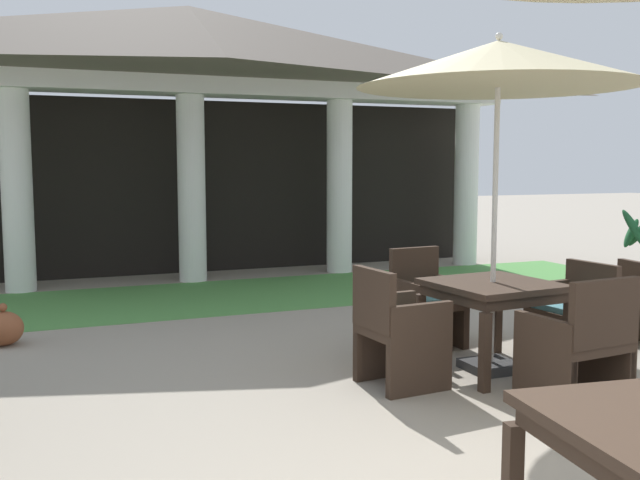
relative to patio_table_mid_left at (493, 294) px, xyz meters
name	(u,v)px	position (x,y,z in m)	size (l,w,h in m)	color
background_pavilion	(188,69)	(-1.30, 5.55, 2.40)	(10.44, 2.99, 3.88)	white
lawn_strip	(216,296)	(-1.30, 4.09, -0.63)	(12.24, 2.39, 0.01)	#519347
patio_table_mid_left	(493,294)	(0.00, 0.00, 0.00)	(0.99, 0.99, 0.74)	#38281E
patio_umbrella_mid_left	(498,66)	(0.00, 0.00, 1.82)	(2.25, 2.25, 2.72)	#2D2D2D
patio_chair_mid_left_north	(426,303)	(-0.08, 0.92, -0.23)	(0.59, 0.58, 0.90)	#38281E
patio_chair_mid_left_south	(579,345)	(0.08, -0.92, -0.21)	(0.68, 0.61, 0.92)	#38281E
patio_chair_mid_left_west	(398,332)	(-0.91, -0.08, -0.21)	(0.60, 0.59, 0.92)	#38281E
patio_chair_mid_left_east	(574,313)	(0.91, 0.08, -0.24)	(0.60, 0.64, 0.83)	#38281E
terracotta_urn	(4,328)	(-3.74, 2.40, -0.47)	(0.36, 0.36, 0.40)	brown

